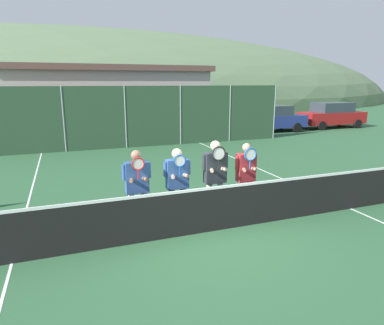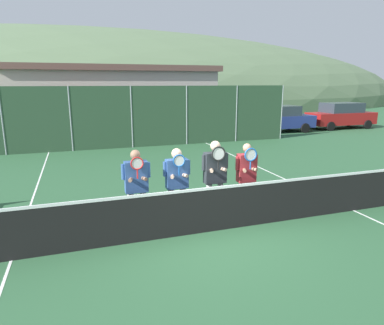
% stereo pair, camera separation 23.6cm
% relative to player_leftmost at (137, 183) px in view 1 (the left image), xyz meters
% --- Properties ---
extents(ground_plane, '(120.00, 120.00, 0.00)m').
position_rel_player_leftmost_xyz_m(ground_plane, '(1.43, -0.64, -1.03)').
color(ground_plane, '#2D5B38').
extents(hill_distant, '(109.45, 60.81, 21.28)m').
position_rel_player_leftmost_xyz_m(hill_distant, '(1.43, 50.82, -1.03)').
color(hill_distant, '#5B7551').
rests_on(hill_distant, ground_plane).
extents(clubhouse_building, '(13.30, 5.50, 4.15)m').
position_rel_player_leftmost_xyz_m(clubhouse_building, '(1.51, 16.90, 1.06)').
color(clubhouse_building, beige).
rests_on(clubhouse_building, ground_plane).
extents(fence_back, '(16.69, 0.06, 2.94)m').
position_rel_player_leftmost_xyz_m(fence_back, '(1.43, 9.59, 0.44)').
color(fence_back, gray).
rests_on(fence_back, ground_plane).
extents(tennis_net, '(10.28, 0.09, 1.09)m').
position_rel_player_leftmost_xyz_m(tennis_net, '(1.43, -0.64, -0.52)').
color(tennis_net, gray).
rests_on(tennis_net, ground_plane).
extents(court_line_left_sideline, '(0.05, 16.00, 0.01)m').
position_rel_player_leftmost_xyz_m(court_line_left_sideline, '(-2.39, 2.36, -1.03)').
color(court_line_left_sideline, white).
rests_on(court_line_left_sideline, ground_plane).
extents(court_line_right_sideline, '(0.05, 16.00, 0.01)m').
position_rel_player_leftmost_xyz_m(court_line_right_sideline, '(5.25, 2.36, -1.03)').
color(court_line_right_sideline, white).
rests_on(court_line_right_sideline, ground_plane).
extents(player_leftmost, '(0.61, 0.34, 1.74)m').
position_rel_player_leftmost_xyz_m(player_leftmost, '(0.00, 0.00, 0.00)').
color(player_leftmost, white).
rests_on(player_leftmost, ground_plane).
extents(player_center_left, '(0.62, 0.34, 1.71)m').
position_rel_player_leftmost_xyz_m(player_center_left, '(0.90, 0.04, -0.00)').
color(player_center_left, black).
rests_on(player_center_left, ground_plane).
extents(player_center_right, '(0.63, 0.34, 1.84)m').
position_rel_player_leftmost_xyz_m(player_center_right, '(1.77, -0.05, 0.08)').
color(player_center_right, white).
rests_on(player_center_right, ground_plane).
extents(player_rightmost, '(0.56, 0.34, 1.74)m').
position_rel_player_leftmost_xyz_m(player_rightmost, '(2.56, -0.04, -0.01)').
color(player_rightmost, white).
rests_on(player_rightmost, ground_plane).
extents(car_far_left, '(4.29, 1.98, 1.89)m').
position_rel_player_leftmost_xyz_m(car_far_left, '(-3.44, 11.76, -0.08)').
color(car_far_left, maroon).
rests_on(car_far_left, ground_plane).
extents(car_left_of_center, '(4.19, 1.96, 1.67)m').
position_rel_player_leftmost_xyz_m(car_left_of_center, '(1.27, 12.22, -0.17)').
color(car_left_of_center, maroon).
rests_on(car_left_of_center, ground_plane).
extents(car_center, '(4.22, 2.08, 1.74)m').
position_rel_player_leftmost_xyz_m(car_center, '(5.94, 11.99, -0.14)').
color(car_center, navy).
rests_on(car_center, ground_plane).
extents(car_right_of_center, '(4.80, 1.93, 1.66)m').
position_rel_player_leftmost_xyz_m(car_right_of_center, '(10.92, 11.93, -0.17)').
color(car_right_of_center, navy).
rests_on(car_right_of_center, ground_plane).
extents(car_far_right, '(4.71, 1.90, 1.75)m').
position_rel_player_leftmost_xyz_m(car_far_right, '(16.15, 12.12, -0.14)').
color(car_far_right, maroon).
rests_on(car_far_right, ground_plane).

